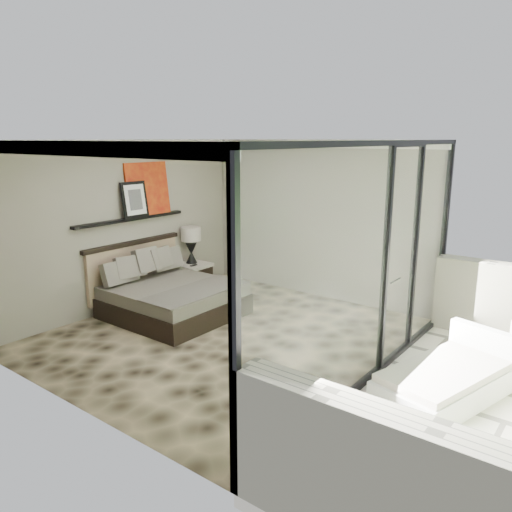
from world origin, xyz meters
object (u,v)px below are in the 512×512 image
Objects in this scene: nightstand at (193,275)px; lounger at (448,380)px; bed at (169,295)px; table_lamp at (191,240)px.

lounger reaches higher than nightstand.
table_lamp is (-0.69, 1.22, 0.64)m from bed.
bed is 1.07× the size of lounger.
bed is 2.82× the size of table_lamp.
bed is 4.46m from lounger.
lounger is at bearing -12.92° from table_lamp.
table_lamp is at bearing 168.90° from nightstand.
bed is 3.38× the size of nightstand.
nightstand is (-0.63, 1.19, -0.03)m from bed.
bed reaches higher than nightstand.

